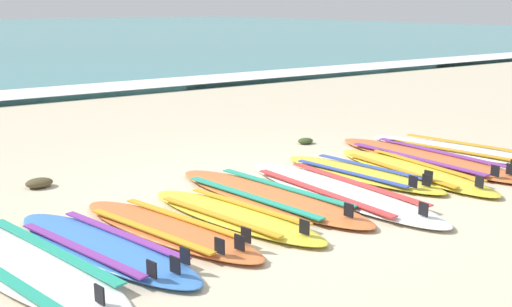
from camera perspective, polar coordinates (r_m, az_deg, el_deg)
The scene contains 14 objects.
ground_plane at distance 5.51m, azimuth 1.69°, elevation -4.31°, with size 80.00×80.00×0.00m, color beige.
wave_foam_strip at distance 12.17m, azimuth -19.55°, elevation 5.20°, with size 80.00×1.35×0.11m, color white.
surfboard_0 at distance 4.40m, azimuth -21.01°, elevation -9.61°, with size 1.09×2.42×0.18m.
surfboard_1 at distance 4.52m, azimuth -14.21°, elevation -8.44°, with size 0.98×2.07×0.18m.
surfboard_2 at distance 4.76m, azimuth -8.33°, elevation -6.99°, with size 0.96×2.01×0.18m.
surfboard_3 at distance 5.00m, azimuth -2.12°, elevation -5.80°, with size 0.87×1.96×0.18m.
surfboard_4 at distance 5.49m, azimuth 1.14°, elevation -3.98°, with size 0.95×2.38×0.18m.
surfboard_5 at distance 5.68m, azimuth 7.73°, elevation -3.49°, with size 0.71×2.49×0.18m.
surfboard_6 at distance 6.29m, azimuth 9.80°, elevation -1.85°, with size 0.78×1.99×0.18m.
surfboard_7 at distance 6.51m, azimuth 14.45°, elevation -1.56°, with size 0.64×2.16×0.18m.
surfboard_8 at distance 7.07m, azimuth 15.84°, elevation -0.44°, with size 0.75×2.56×0.18m.
surfboard_9 at distance 7.57m, azimuth 18.87°, elevation 0.25°, with size 1.14×2.46×0.18m.
seaweed_clump_near_shoreline at distance 6.21m, azimuth -19.67°, elevation -2.61°, with size 0.26×0.21×0.09m, color #4C4228.
seaweed_clump_mid_sand at distance 7.70m, azimuth 4.67°, elevation 1.19°, with size 0.21×0.16×0.07m, color #384723.
Camera 1 is at (-3.11, -4.22, 1.72)m, focal length 42.64 mm.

